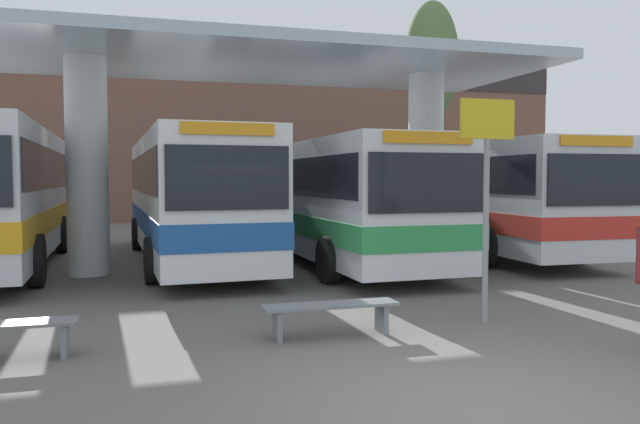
# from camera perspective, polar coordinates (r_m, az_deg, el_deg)

# --- Properties ---
(ground_plane) EXTENTS (100.00, 100.00, 0.00)m
(ground_plane) POSITION_cam_1_polar(r_m,az_deg,el_deg) (6.44, 14.28, -17.00)
(ground_plane) COLOR #605B56
(townhouse_backdrop) EXTENTS (40.00, 0.58, 9.33)m
(townhouse_backdrop) POSITION_cam_1_polar(r_m,az_deg,el_deg) (32.24, -10.83, 8.85)
(townhouse_backdrop) COLOR brown
(townhouse_backdrop) RESTS_ON ground_plane
(station_canopy) EXTENTS (13.40, 5.86, 5.16)m
(station_canopy) POSITION_cam_1_polar(r_m,az_deg,el_deg) (15.48, -4.69, 10.72)
(station_canopy) COLOR silver
(station_canopy) RESTS_ON ground_plane
(transit_bus_center_bay) EXTENTS (3.06, 11.34, 3.23)m
(transit_bus_center_bay) POSITION_cam_1_polar(r_m,az_deg,el_deg) (16.85, -11.87, 1.68)
(transit_bus_center_bay) COLOR white
(transit_bus_center_bay) RESTS_ON ground_plane
(transit_bus_right_bay) EXTENTS (3.00, 10.27, 3.08)m
(transit_bus_right_bay) POSITION_cam_1_polar(r_m,az_deg,el_deg) (16.29, 1.60, 1.44)
(transit_bus_right_bay) COLOR silver
(transit_bus_right_bay) RESTS_ON ground_plane
(transit_bus_far_right_bay) EXTENTS (3.08, 12.05, 3.14)m
(transit_bus_far_right_bay) POSITION_cam_1_polar(r_m,az_deg,el_deg) (19.64, 12.97, 1.78)
(transit_bus_far_right_bay) COLOR silver
(transit_bus_far_right_bay) RESTS_ON ground_plane
(waiting_bench_near_pillar) EXTENTS (1.90, 0.44, 0.46)m
(waiting_bench_near_pillar) POSITION_cam_1_polar(r_m,az_deg,el_deg) (8.78, 0.98, -9.08)
(waiting_bench_near_pillar) COLOR slate
(waiting_bench_near_pillar) RESTS_ON ground_plane
(waiting_bench_mid_platform) EXTENTS (1.51, 0.44, 0.46)m
(waiting_bench_mid_platform) POSITION_cam_1_polar(r_m,az_deg,el_deg) (8.53, -26.40, -9.85)
(waiting_bench_mid_platform) COLOR slate
(waiting_bench_mid_platform) RESTS_ON ground_plane
(info_sign_platform) EXTENTS (0.90, 0.09, 3.39)m
(info_sign_platform) POSITION_cam_1_polar(r_m,az_deg,el_deg) (9.80, 15.00, 4.14)
(info_sign_platform) COLOR gray
(info_sign_platform) RESTS_ON ground_plane
(poplar_tree_behind_left) EXTENTS (2.08, 2.08, 9.02)m
(poplar_tree_behind_left) POSITION_cam_1_polar(r_m,az_deg,el_deg) (25.14, 10.16, 13.07)
(poplar_tree_behind_left) COLOR #473A2B
(poplar_tree_behind_left) RESTS_ON ground_plane
(parked_car_street) EXTENTS (4.52, 2.13, 2.12)m
(parked_car_street) POSITION_cam_1_polar(r_m,az_deg,el_deg) (29.78, 1.58, 0.88)
(parked_car_street) COLOR navy
(parked_car_street) RESTS_ON ground_plane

